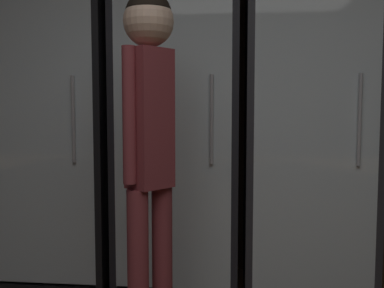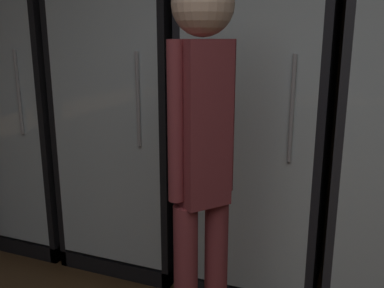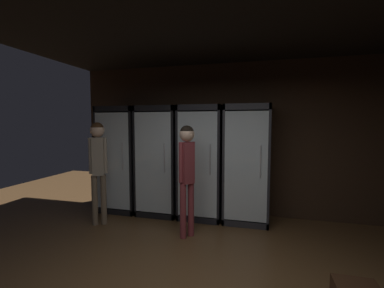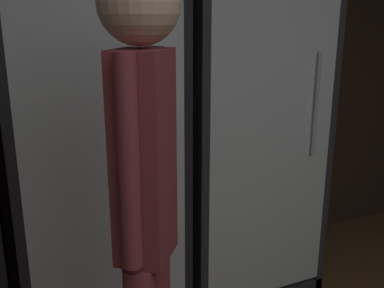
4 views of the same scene
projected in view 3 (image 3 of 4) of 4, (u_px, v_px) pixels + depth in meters
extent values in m
cube|color=#382619|center=(232.00, 139.00, 4.83)|extent=(6.00, 0.06, 2.80)
cube|color=black|center=(214.00, 17.00, 2.76)|extent=(6.00, 8.00, 0.06)
cube|color=black|center=(129.00, 157.00, 5.33)|extent=(0.75, 0.04, 2.01)
cube|color=black|center=(105.00, 158.00, 5.13)|extent=(0.04, 0.64, 2.01)
cube|color=black|center=(138.00, 160.00, 4.94)|extent=(0.04, 0.64, 2.01)
cube|color=black|center=(120.00, 110.00, 4.96)|extent=(0.75, 0.64, 0.10)
cube|color=black|center=(122.00, 207.00, 5.11)|extent=(0.75, 0.64, 0.10)
cube|color=white|center=(128.00, 157.00, 5.30)|extent=(0.67, 0.02, 1.77)
cube|color=silver|center=(112.00, 161.00, 4.73)|extent=(0.67, 0.02, 1.77)
cylinder|color=#B2B2B7|center=(123.00, 156.00, 4.65)|extent=(0.02, 0.02, 0.50)
cube|color=silver|center=(122.00, 203.00, 5.11)|extent=(0.65, 0.56, 0.02)
cylinder|color=#336B38|center=(111.00, 197.00, 5.15)|extent=(0.08, 0.08, 0.19)
cylinder|color=#336B38|center=(111.00, 191.00, 5.14)|extent=(0.03, 0.03, 0.07)
cylinder|color=beige|center=(111.00, 198.00, 5.15)|extent=(0.08, 0.08, 0.07)
cylinder|color=#194723|center=(117.00, 198.00, 5.09)|extent=(0.07, 0.07, 0.19)
cylinder|color=#194723|center=(117.00, 192.00, 5.08)|extent=(0.03, 0.03, 0.07)
cylinder|color=#2D2D33|center=(117.00, 199.00, 5.09)|extent=(0.07, 0.07, 0.05)
cylinder|color=#336B38|center=(127.00, 198.00, 5.12)|extent=(0.07, 0.07, 0.19)
cylinder|color=#336B38|center=(127.00, 192.00, 5.11)|extent=(0.02, 0.02, 0.07)
cylinder|color=#2D2D33|center=(127.00, 198.00, 5.12)|extent=(0.08, 0.08, 0.06)
cylinder|color=brown|center=(134.00, 198.00, 5.08)|extent=(0.06, 0.06, 0.20)
cylinder|color=brown|center=(134.00, 191.00, 5.07)|extent=(0.02, 0.02, 0.08)
cylinder|color=beige|center=(134.00, 199.00, 5.09)|extent=(0.06, 0.06, 0.07)
cube|color=silver|center=(122.00, 174.00, 5.06)|extent=(0.65, 0.56, 0.02)
cylinder|color=gray|center=(113.00, 167.00, 5.14)|extent=(0.06, 0.06, 0.22)
cylinder|color=gray|center=(112.00, 160.00, 5.13)|extent=(0.02, 0.02, 0.08)
cylinder|color=tan|center=(113.00, 167.00, 5.14)|extent=(0.06, 0.06, 0.06)
cylinder|color=#194723|center=(123.00, 168.00, 5.08)|extent=(0.07, 0.07, 0.22)
cylinder|color=#194723|center=(122.00, 161.00, 5.07)|extent=(0.03, 0.03, 0.06)
cylinder|color=white|center=(123.00, 168.00, 5.08)|extent=(0.08, 0.08, 0.06)
cylinder|color=#336B38|center=(131.00, 169.00, 4.97)|extent=(0.08, 0.08, 0.20)
cylinder|color=#336B38|center=(131.00, 162.00, 4.96)|extent=(0.02, 0.02, 0.08)
cylinder|color=white|center=(131.00, 169.00, 4.97)|extent=(0.08, 0.08, 0.08)
cube|color=silver|center=(121.00, 144.00, 5.01)|extent=(0.65, 0.56, 0.02)
cylinder|color=#9EAD99|center=(109.00, 138.00, 5.04)|extent=(0.07, 0.07, 0.23)
cylinder|color=#9EAD99|center=(108.00, 130.00, 5.03)|extent=(0.03, 0.03, 0.08)
cylinder|color=#B2332D|center=(109.00, 139.00, 5.04)|extent=(0.08, 0.08, 0.07)
cylinder|color=#9EAD99|center=(118.00, 138.00, 5.07)|extent=(0.07, 0.07, 0.21)
cylinder|color=#9EAD99|center=(118.00, 131.00, 5.06)|extent=(0.03, 0.03, 0.08)
cylinder|color=#2D2D33|center=(118.00, 139.00, 5.07)|extent=(0.07, 0.07, 0.08)
cylinder|color=#336B38|center=(125.00, 139.00, 4.98)|extent=(0.06, 0.06, 0.21)
cylinder|color=#336B38|center=(125.00, 131.00, 4.97)|extent=(0.02, 0.02, 0.08)
cylinder|color=#B2332D|center=(125.00, 139.00, 4.98)|extent=(0.06, 0.06, 0.06)
cylinder|color=gray|center=(131.00, 139.00, 4.90)|extent=(0.07, 0.07, 0.20)
cylinder|color=gray|center=(131.00, 131.00, 4.89)|extent=(0.03, 0.03, 0.08)
cylinder|color=tan|center=(131.00, 140.00, 4.91)|extent=(0.08, 0.08, 0.07)
cube|color=black|center=(165.00, 158.00, 5.12)|extent=(0.75, 0.04, 2.01)
cube|color=black|center=(142.00, 160.00, 4.92)|extent=(0.04, 0.64, 2.01)
cube|color=black|center=(178.00, 161.00, 4.74)|extent=(0.04, 0.64, 2.01)
cube|color=black|center=(159.00, 109.00, 4.76)|extent=(0.75, 0.64, 0.10)
cube|color=black|center=(160.00, 210.00, 4.91)|extent=(0.75, 0.64, 0.10)
cube|color=white|center=(165.00, 159.00, 5.09)|extent=(0.67, 0.02, 1.77)
cube|color=silver|center=(153.00, 163.00, 4.53)|extent=(0.67, 0.02, 1.77)
cylinder|color=#B2B2B7|center=(164.00, 158.00, 4.44)|extent=(0.02, 0.02, 0.50)
cube|color=silver|center=(160.00, 207.00, 4.90)|extent=(0.65, 0.56, 0.02)
cylinder|color=brown|center=(150.00, 200.00, 4.99)|extent=(0.07, 0.07, 0.19)
cylinder|color=brown|center=(150.00, 194.00, 4.98)|extent=(0.02, 0.02, 0.07)
cylinder|color=#2D2D33|center=(150.00, 200.00, 4.99)|extent=(0.08, 0.08, 0.07)
cylinder|color=#9EAD99|center=(160.00, 202.00, 4.89)|extent=(0.07, 0.07, 0.19)
cylinder|color=#9EAD99|center=(160.00, 195.00, 4.88)|extent=(0.03, 0.03, 0.06)
cylinder|color=beige|center=(160.00, 201.00, 4.89)|extent=(0.08, 0.08, 0.06)
cylinder|color=#9EAD99|center=(170.00, 202.00, 4.81)|extent=(0.07, 0.07, 0.21)
cylinder|color=#9EAD99|center=(170.00, 195.00, 4.80)|extent=(0.02, 0.02, 0.09)
cylinder|color=tan|center=(170.00, 203.00, 4.81)|extent=(0.07, 0.07, 0.06)
cube|color=silver|center=(160.00, 176.00, 4.86)|extent=(0.65, 0.56, 0.02)
cylinder|color=#194723|center=(153.00, 170.00, 4.92)|extent=(0.07, 0.07, 0.18)
cylinder|color=#194723|center=(153.00, 164.00, 4.91)|extent=(0.03, 0.03, 0.07)
cylinder|color=white|center=(153.00, 171.00, 4.92)|extent=(0.07, 0.07, 0.06)
cylinder|color=#9EAD99|center=(168.00, 171.00, 4.80)|extent=(0.07, 0.07, 0.19)
cylinder|color=#9EAD99|center=(168.00, 164.00, 4.79)|extent=(0.02, 0.02, 0.08)
cylinder|color=tan|center=(168.00, 172.00, 4.80)|extent=(0.07, 0.07, 0.07)
cube|color=silver|center=(159.00, 145.00, 4.81)|extent=(0.65, 0.56, 0.02)
cylinder|color=black|center=(148.00, 139.00, 4.90)|extent=(0.07, 0.07, 0.20)
cylinder|color=black|center=(148.00, 132.00, 4.89)|extent=(0.02, 0.02, 0.07)
cylinder|color=#B2332D|center=(148.00, 139.00, 4.90)|extent=(0.07, 0.07, 0.05)
cylinder|color=#336B38|center=(156.00, 139.00, 4.82)|extent=(0.07, 0.07, 0.22)
cylinder|color=#336B38|center=(156.00, 130.00, 4.81)|extent=(0.02, 0.02, 0.10)
cylinder|color=#B2332D|center=(156.00, 139.00, 4.82)|extent=(0.07, 0.07, 0.07)
cylinder|color=#336B38|center=(163.00, 139.00, 4.78)|extent=(0.07, 0.07, 0.20)
cylinder|color=#336B38|center=(163.00, 132.00, 4.77)|extent=(0.02, 0.02, 0.09)
cylinder|color=white|center=(163.00, 140.00, 4.78)|extent=(0.08, 0.08, 0.06)
cylinder|color=gray|center=(172.00, 138.00, 4.77)|extent=(0.06, 0.06, 0.24)
cylinder|color=gray|center=(172.00, 130.00, 4.76)|extent=(0.02, 0.02, 0.08)
cylinder|color=#2D2D33|center=(172.00, 138.00, 4.77)|extent=(0.06, 0.06, 0.10)
cube|color=black|center=(205.00, 160.00, 4.92)|extent=(0.75, 0.04, 2.01)
cube|color=black|center=(182.00, 161.00, 4.72)|extent=(0.04, 0.64, 2.01)
cube|color=black|center=(221.00, 163.00, 4.54)|extent=(0.04, 0.64, 2.01)
cube|color=black|center=(201.00, 108.00, 4.55)|extent=(0.75, 0.64, 0.10)
cube|color=black|center=(201.00, 214.00, 4.70)|extent=(0.75, 0.64, 0.10)
cube|color=white|center=(204.00, 160.00, 4.89)|extent=(0.67, 0.02, 1.77)
cube|color=silver|center=(197.00, 165.00, 4.33)|extent=(0.67, 0.02, 1.77)
cylinder|color=#B2B2B7|center=(210.00, 159.00, 4.24)|extent=(0.02, 0.02, 0.50)
cube|color=silver|center=(201.00, 210.00, 4.70)|extent=(0.65, 0.56, 0.02)
cylinder|color=brown|center=(192.00, 204.00, 4.72)|extent=(0.07, 0.07, 0.19)
cylinder|color=brown|center=(192.00, 197.00, 4.70)|extent=(0.03, 0.03, 0.07)
cylinder|color=white|center=(192.00, 204.00, 4.72)|extent=(0.07, 0.07, 0.05)
cylinder|color=gray|center=(209.00, 206.00, 4.60)|extent=(0.08, 0.08, 0.21)
cylinder|color=gray|center=(209.00, 198.00, 4.59)|extent=(0.03, 0.03, 0.08)
cylinder|color=#2D2D33|center=(209.00, 206.00, 4.60)|extent=(0.08, 0.08, 0.07)
cube|color=silver|center=(201.00, 179.00, 4.65)|extent=(0.65, 0.56, 0.02)
cylinder|color=#336B38|center=(189.00, 171.00, 4.73)|extent=(0.08, 0.08, 0.23)
cylinder|color=#336B38|center=(189.00, 162.00, 4.72)|extent=(0.03, 0.03, 0.09)
cylinder|color=white|center=(189.00, 172.00, 4.73)|extent=(0.08, 0.08, 0.08)
cylinder|color=gray|center=(198.00, 172.00, 4.69)|extent=(0.06, 0.06, 0.21)
cylinder|color=gray|center=(198.00, 164.00, 4.68)|extent=(0.02, 0.02, 0.07)
cylinder|color=#2D2D33|center=(198.00, 172.00, 4.69)|extent=(0.06, 0.06, 0.08)
cylinder|color=#9EAD99|center=(205.00, 173.00, 4.61)|extent=(0.06, 0.06, 0.21)
cylinder|color=#9EAD99|center=(205.00, 165.00, 4.60)|extent=(0.02, 0.02, 0.07)
cylinder|color=beige|center=(205.00, 173.00, 4.61)|extent=(0.06, 0.06, 0.05)
cylinder|color=gray|center=(215.00, 173.00, 4.61)|extent=(0.07, 0.07, 0.19)
cylinder|color=gray|center=(216.00, 165.00, 4.60)|extent=(0.02, 0.02, 0.09)
cylinder|color=tan|center=(215.00, 174.00, 4.61)|extent=(0.07, 0.07, 0.07)
cube|color=silver|center=(201.00, 146.00, 4.61)|extent=(0.65, 0.56, 0.02)
cylinder|color=brown|center=(190.00, 139.00, 4.66)|extent=(0.06, 0.06, 0.22)
cylinder|color=brown|center=(190.00, 131.00, 4.65)|extent=(0.02, 0.02, 0.09)
cylinder|color=tan|center=(190.00, 140.00, 4.66)|extent=(0.07, 0.07, 0.07)
cylinder|color=#336B38|center=(202.00, 140.00, 4.62)|extent=(0.06, 0.06, 0.19)
cylinder|color=#336B38|center=(202.00, 133.00, 4.61)|extent=(0.03, 0.03, 0.08)
cylinder|color=#B2332D|center=(202.00, 140.00, 4.62)|extent=(0.07, 0.07, 0.06)
cylinder|color=#194723|center=(213.00, 140.00, 4.56)|extent=(0.07, 0.07, 0.22)
cylinder|color=#194723|center=(213.00, 132.00, 4.55)|extent=(0.03, 0.03, 0.06)
cylinder|color=tan|center=(213.00, 140.00, 4.56)|extent=(0.08, 0.08, 0.08)
cube|color=#2B2B30|center=(248.00, 161.00, 4.72)|extent=(0.75, 0.04, 2.01)
cube|color=#2B2B30|center=(226.00, 163.00, 4.52)|extent=(0.04, 0.64, 2.01)
cube|color=#2B2B30|center=(268.00, 165.00, 4.33)|extent=(0.04, 0.64, 2.01)
cube|color=#2B2B30|center=(248.00, 108.00, 4.35)|extent=(0.75, 0.64, 0.10)
cube|color=#2B2B30|center=(246.00, 218.00, 4.50)|extent=(0.75, 0.64, 0.10)
cube|color=white|center=(247.00, 162.00, 4.69)|extent=(0.67, 0.02, 1.77)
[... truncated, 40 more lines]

